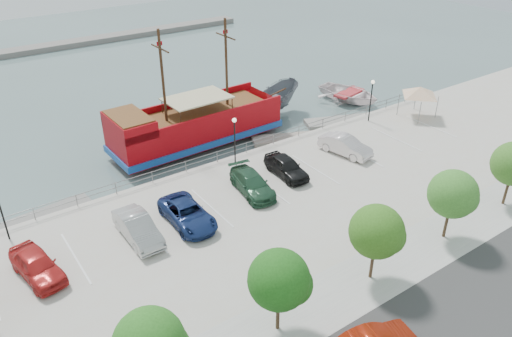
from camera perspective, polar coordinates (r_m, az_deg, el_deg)
ground at (r=38.37m, az=2.95°, el=-4.69°), size 160.00×160.00×0.00m
street at (r=29.81m, az=22.98°, el=-16.91°), size 100.00×8.00×0.04m
sidewalk at (r=32.11m, az=14.14°, el=-11.24°), size 100.00×4.00×0.05m
seawall_railing at (r=43.11m, az=-3.33°, el=1.76°), size 50.00×0.06×1.00m
far_shore at (r=87.84m, az=-14.55°, el=14.55°), size 40.00×3.00×0.80m
pirate_ship at (r=47.97m, az=-5.38°, el=5.29°), size 19.11×5.83×11.99m
patrol_boat at (r=53.42m, az=1.90°, el=7.43°), size 8.47×5.16×3.08m
speedboat at (r=58.75m, az=10.57°, el=8.20°), size 6.73×8.34×1.53m
dock_west at (r=40.46m, az=-22.82°, el=-4.96°), size 6.90×2.62×0.39m
dock_mid at (r=48.73m, az=3.61°, el=3.41°), size 7.04×4.56×0.39m
dock_east at (r=53.10m, az=9.72°, el=5.32°), size 7.90×4.81×0.44m
canopy_tent at (r=53.14m, az=18.31°, el=8.85°), size 4.38×4.38×3.64m
lamp_post_mid at (r=41.05m, az=-2.46°, el=4.06°), size 0.36×0.36×4.28m
lamp_post_right at (r=50.74m, az=13.07°, el=8.37°), size 0.36×0.36×4.28m
tree_c at (r=25.62m, az=2.99°, el=-12.70°), size 3.30×3.20×5.00m
tree_d at (r=29.54m, az=13.89°, el=-7.13°), size 3.30×3.20×5.00m
tree_e at (r=34.46m, az=21.79°, el=-2.84°), size 3.30×3.20×5.00m
parked_car_a at (r=33.02m, az=-23.76°, el=-10.09°), size 2.75×5.07×1.64m
parked_car_b at (r=34.16m, az=-13.35°, el=-6.64°), size 1.80×5.04×1.65m
parked_car_c at (r=35.04m, az=-7.84°, el=-5.17°), size 2.58×5.45×1.50m
parked_car_d at (r=38.17m, az=-0.45°, el=-1.73°), size 2.85×5.44×1.50m
parked_car_e at (r=40.47m, az=3.48°, el=0.22°), size 2.16×4.76×1.59m
parked_car_f at (r=44.42m, az=10.17°, el=2.60°), size 2.67×5.13×1.61m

